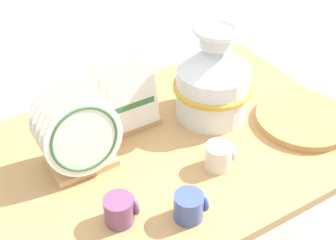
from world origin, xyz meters
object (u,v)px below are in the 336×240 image
dish_rack_round_plates (78,136)px  mug_cobalt_glaze (190,206)px  wicker_charger_stack (303,119)px  mug_plum_glaze (120,209)px  ceramic_vase (213,79)px  mug_cream_glaze (220,156)px  dish_rack_square_plates (126,107)px

dish_rack_round_plates → mug_cobalt_glaze: 0.40m
wicker_charger_stack → mug_plum_glaze: (-0.75, -0.06, 0.03)m
ceramic_vase → mug_cream_glaze: bearing=-120.0°
ceramic_vase → wicker_charger_stack: size_ratio=1.04×
dish_rack_round_plates → mug_plum_glaze: size_ratio=2.92×
mug_plum_glaze → dish_rack_square_plates: bearing=60.6°
dish_rack_square_plates → mug_cream_glaze: bearing=-67.6°
dish_rack_square_plates → wicker_charger_stack: size_ratio=0.60×
dish_rack_square_plates → mug_cobalt_glaze: (-0.05, -0.47, -0.02)m
mug_plum_glaze → mug_cobalt_glaze: bearing=-27.3°
ceramic_vase → dish_rack_round_plates: (-0.50, -0.01, -0.03)m
wicker_charger_stack → mug_cream_glaze: (-0.38, -0.03, 0.03)m
dish_rack_square_plates → mug_plum_glaze: size_ratio=2.20×
mug_cream_glaze → mug_plum_glaze: (-0.36, -0.03, 0.00)m
wicker_charger_stack → mug_cream_glaze: size_ratio=3.65×
mug_plum_glaze → ceramic_vase: bearing=28.5°
wicker_charger_stack → mug_cobalt_glaze: 0.59m
mug_plum_glaze → mug_cobalt_glaze: 0.19m
dish_rack_round_plates → dish_rack_square_plates: size_ratio=1.33×
dish_rack_round_plates → mug_cobalt_glaze: size_ratio=2.92×
dish_rack_round_plates → mug_plum_glaze: dish_rack_round_plates is taller
mug_cream_glaze → mug_plum_glaze: bearing=-174.6°
mug_cobalt_glaze → mug_cream_glaze: bearing=32.6°
dish_rack_square_plates → wicker_charger_stack: bearing=-31.6°
mug_cream_glaze → dish_rack_round_plates: bearing=148.3°
mug_plum_glaze → dish_rack_round_plates: bearing=91.1°
dish_rack_round_plates → mug_plum_glaze: bearing=-88.9°
dish_rack_round_plates → mug_cobalt_glaze: dish_rack_round_plates is taller
wicker_charger_stack → mug_plum_glaze: size_ratio=3.65×
dish_rack_round_plates → wicker_charger_stack: bearing=-15.0°
dish_rack_round_plates → dish_rack_square_plates: dish_rack_round_plates is taller
dish_rack_round_plates → mug_cream_glaze: 0.44m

